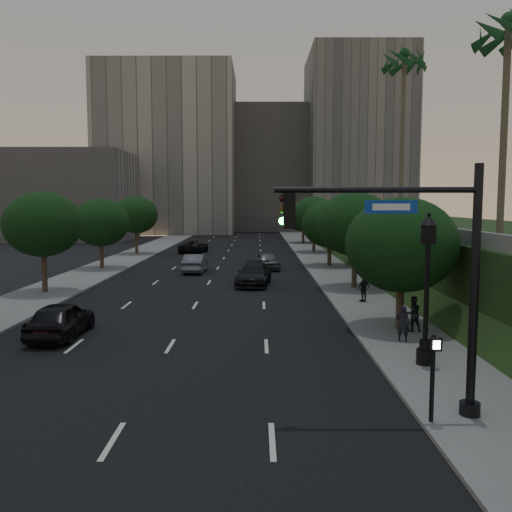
{
  "coord_description": "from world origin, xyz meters",
  "views": [
    {
      "loc": [
        3.63,
        -17.01,
        5.96
      ],
      "look_at": [
        3.56,
        6.96,
        3.6
      ],
      "focal_mm": 38.0,
      "sensor_mm": 36.0,
      "label": 1
    }
  ],
  "objects_px": {
    "pedestrian_a": "(403,323)",
    "pedestrian_b": "(413,314)",
    "sedan_near_left": "(61,319)",
    "sedan_near_right": "(254,274)",
    "sedan_far_right": "(267,261)",
    "street_lamp": "(427,296)",
    "pedestrian_c": "(364,288)",
    "sedan_far_left": "(194,247)",
    "traffic_signal_mast": "(434,288)",
    "sedan_mid_left": "(196,263)"
  },
  "relations": [
    {
      "from": "sedan_near_right",
      "to": "sedan_far_right",
      "type": "bearing_deg",
      "value": 89.61
    },
    {
      "from": "street_lamp",
      "to": "sedan_mid_left",
      "type": "relative_size",
      "value": 1.17
    },
    {
      "from": "sedan_near_right",
      "to": "pedestrian_c",
      "type": "height_order",
      "value": "pedestrian_c"
    },
    {
      "from": "sedan_far_left",
      "to": "pedestrian_c",
      "type": "height_order",
      "value": "pedestrian_c"
    },
    {
      "from": "pedestrian_b",
      "to": "pedestrian_c",
      "type": "relative_size",
      "value": 1.03
    },
    {
      "from": "pedestrian_a",
      "to": "traffic_signal_mast",
      "type": "bearing_deg",
      "value": 98.93
    },
    {
      "from": "traffic_signal_mast",
      "to": "sedan_near_left",
      "type": "distance_m",
      "value": 16.56
    },
    {
      "from": "sedan_far_left",
      "to": "pedestrian_b",
      "type": "bearing_deg",
      "value": 120.07
    },
    {
      "from": "street_lamp",
      "to": "sedan_far_left",
      "type": "height_order",
      "value": "street_lamp"
    },
    {
      "from": "sedan_far_left",
      "to": "sedan_far_right",
      "type": "xyz_separation_m",
      "value": [
        8.46,
        -16.09,
        0.02
      ]
    },
    {
      "from": "traffic_signal_mast",
      "to": "sedan_far_right",
      "type": "height_order",
      "value": "traffic_signal_mast"
    },
    {
      "from": "street_lamp",
      "to": "pedestrian_b",
      "type": "height_order",
      "value": "street_lamp"
    },
    {
      "from": "sedan_far_left",
      "to": "sedan_mid_left",
      "type": "bearing_deg",
      "value": 107.22
    },
    {
      "from": "pedestrian_c",
      "to": "sedan_near_left",
      "type": "bearing_deg",
      "value": -2.94
    },
    {
      "from": "street_lamp",
      "to": "sedan_near_right",
      "type": "xyz_separation_m",
      "value": [
        -6.32,
        19.68,
        -1.84
      ]
    },
    {
      "from": "pedestrian_a",
      "to": "pedestrian_b",
      "type": "distance_m",
      "value": 1.99
    },
    {
      "from": "pedestrian_b",
      "to": "street_lamp",
      "type": "bearing_deg",
      "value": 70.44
    },
    {
      "from": "sedan_near_right",
      "to": "pedestrian_a",
      "type": "height_order",
      "value": "pedestrian_a"
    },
    {
      "from": "sedan_far_right",
      "to": "pedestrian_b",
      "type": "bearing_deg",
      "value": -84.55
    },
    {
      "from": "sedan_near_right",
      "to": "street_lamp",
      "type": "bearing_deg",
      "value": -65.83
    },
    {
      "from": "sedan_near_left",
      "to": "sedan_far_right",
      "type": "xyz_separation_m",
      "value": [
        9.58,
        24.72,
        -0.03
      ]
    },
    {
      "from": "street_lamp",
      "to": "sedan_far_left",
      "type": "bearing_deg",
      "value": 106.78
    },
    {
      "from": "sedan_near_left",
      "to": "traffic_signal_mast",
      "type": "bearing_deg",
      "value": 146.09
    },
    {
      "from": "pedestrian_a",
      "to": "pedestrian_b",
      "type": "relative_size",
      "value": 0.95
    },
    {
      "from": "sedan_near_right",
      "to": "sedan_far_left",
      "type": "bearing_deg",
      "value": 112.34
    },
    {
      "from": "traffic_signal_mast",
      "to": "street_lamp",
      "type": "height_order",
      "value": "traffic_signal_mast"
    },
    {
      "from": "pedestrian_b",
      "to": "pedestrian_c",
      "type": "xyz_separation_m",
      "value": [
        -0.76,
        7.45,
        -0.03
      ]
    },
    {
      "from": "sedan_far_left",
      "to": "sedan_near_right",
      "type": "relative_size",
      "value": 0.99
    },
    {
      "from": "pedestrian_b",
      "to": "sedan_near_left",
      "type": "bearing_deg",
      "value": -6.6
    },
    {
      "from": "sedan_mid_left",
      "to": "pedestrian_b",
      "type": "xyz_separation_m",
      "value": [
        12.35,
        -21.98,
        0.16
      ]
    },
    {
      "from": "sedan_mid_left",
      "to": "sedan_far_right",
      "type": "height_order",
      "value": "sedan_mid_left"
    },
    {
      "from": "sedan_far_left",
      "to": "pedestrian_b",
      "type": "distance_m",
      "value": 42.87
    },
    {
      "from": "street_lamp",
      "to": "sedan_mid_left",
      "type": "bearing_deg",
      "value": 112.86
    },
    {
      "from": "traffic_signal_mast",
      "to": "sedan_near_right",
      "type": "xyz_separation_m",
      "value": [
        -5.03,
        24.38,
        -2.87
      ]
    },
    {
      "from": "traffic_signal_mast",
      "to": "sedan_far_right",
      "type": "distance_m",
      "value": 34.24
    },
    {
      "from": "street_lamp",
      "to": "pedestrian_c",
      "type": "relative_size",
      "value": 3.6
    },
    {
      "from": "traffic_signal_mast",
      "to": "pedestrian_b",
      "type": "bearing_deg",
      "value": 76.82
    },
    {
      "from": "traffic_signal_mast",
      "to": "pedestrian_b",
      "type": "relative_size",
      "value": 4.34
    },
    {
      "from": "pedestrian_a",
      "to": "sedan_near_right",
      "type": "bearing_deg",
      "value": -50.18
    },
    {
      "from": "pedestrian_a",
      "to": "pedestrian_b",
      "type": "bearing_deg",
      "value": -98.75
    },
    {
      "from": "sedan_mid_left",
      "to": "pedestrian_c",
      "type": "xyz_separation_m",
      "value": [
        11.59,
        -14.53,
        0.14
      ]
    },
    {
      "from": "sedan_far_left",
      "to": "pedestrian_a",
      "type": "height_order",
      "value": "pedestrian_a"
    },
    {
      "from": "sedan_far_right",
      "to": "street_lamp",
      "type": "bearing_deg",
      "value": -88.77
    },
    {
      "from": "sedan_near_right",
      "to": "sedan_far_right",
      "type": "xyz_separation_m",
      "value": [
        1.13,
        9.51,
        -0.02
      ]
    },
    {
      "from": "sedan_near_right",
      "to": "pedestrian_b",
      "type": "height_order",
      "value": "pedestrian_b"
    },
    {
      "from": "sedan_near_left",
      "to": "pedestrian_b",
      "type": "height_order",
      "value": "pedestrian_b"
    },
    {
      "from": "traffic_signal_mast",
      "to": "pedestrian_a",
      "type": "relative_size",
      "value": 4.57
    },
    {
      "from": "sedan_far_right",
      "to": "pedestrian_b",
      "type": "xyz_separation_m",
      "value": [
        6.17,
        -24.2,
        0.18
      ]
    },
    {
      "from": "traffic_signal_mast",
      "to": "sedan_near_right",
      "type": "relative_size",
      "value": 1.27
    },
    {
      "from": "sedan_near_left",
      "to": "pedestrian_a",
      "type": "xyz_separation_m",
      "value": [
        14.84,
        -1.25,
        0.11
      ]
    }
  ]
}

